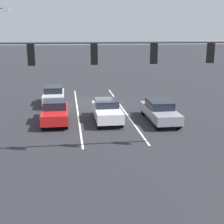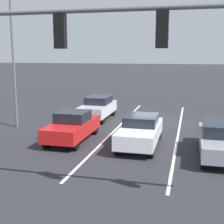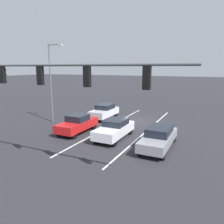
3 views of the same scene
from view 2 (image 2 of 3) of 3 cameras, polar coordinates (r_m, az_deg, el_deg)
The scene contains 9 objects.
ground_plane at distance 20.96m, azimuth 7.38°, elevation -1.68°, with size 240.00×240.00×0.00m, color #28282D.
lane_stripe_left_divider at distance 18.41m, azimuth 12.09°, elevation -3.54°, with size 0.12×16.96×0.01m, color silver.
lane_stripe_center_divider at distance 18.88m, azimuth 0.94°, elevation -2.95°, with size 0.12×16.96×0.01m, color silver.
car_white_midlane_front at distance 15.21m, azimuth 5.23°, elevation -3.38°, with size 1.74×4.35×1.47m.
car_gray_leftlane_front at distance 14.55m, azimuth 19.15°, elevation -4.59°, with size 1.71×4.80×1.47m.
car_red_rightlane_front at distance 16.18m, azimuth -7.22°, elevation -2.58°, with size 1.72×4.21×1.52m.
car_silver_rightlane_second at distance 21.43m, azimuth -2.58°, elevation 0.86°, with size 1.70×4.08×1.54m.
traffic_signal_gantry at distance 9.37m, azimuth -12.28°, elevation 11.64°, with size 13.09×0.37×6.03m.
street_lamp_right_shoulder at distance 19.46m, azimuth -17.20°, elevation 10.18°, with size 1.68×0.24×7.74m.
Camera 2 is at (-2.39, 20.34, 4.43)m, focal length 50.00 mm.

